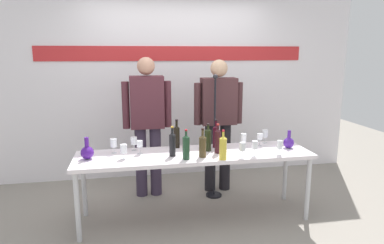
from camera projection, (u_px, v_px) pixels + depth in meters
name	position (u px, v px, depth m)	size (l,w,h in m)	color
ground_plane	(195.00, 217.00, 3.79)	(10.00, 10.00, 0.00)	gray
back_wall	(175.00, 72.00, 4.91)	(5.33, 0.11, 3.00)	white
display_table	(195.00, 158.00, 3.66)	(2.48, 0.64, 0.74)	white
decanter_blue_left	(87.00, 152.00, 3.43)	(0.13, 0.13, 0.22)	#471887
decanter_blue_right	(289.00, 142.00, 3.83)	(0.12, 0.12, 0.20)	#481F8F
presenter_left	(147.00, 118.00, 4.21)	(0.60, 0.22, 1.73)	#362A3F
presenter_right	(218.00, 117.00, 4.37)	(0.63, 0.22, 1.70)	black
wine_bottle_0	(172.00, 143.00, 3.52)	(0.06, 0.06, 0.32)	black
wine_bottle_1	(186.00, 146.00, 3.41)	(0.07, 0.07, 0.31)	#193922
wine_bottle_2	(177.00, 136.00, 3.83)	(0.07, 0.07, 0.32)	black
wine_bottle_3	(218.00, 140.00, 3.63)	(0.07, 0.07, 0.32)	#331117
wine_bottle_4	(216.00, 136.00, 3.83)	(0.07, 0.07, 0.32)	#380915
wine_bottle_5	(223.00, 147.00, 3.41)	(0.07, 0.07, 0.30)	gold
wine_bottle_6	(208.00, 139.00, 3.70)	(0.07, 0.07, 0.30)	black
wine_bottle_7	(203.00, 145.00, 3.49)	(0.07, 0.07, 0.30)	#45371E
wine_glass_left_0	(140.00, 144.00, 3.60)	(0.06, 0.06, 0.14)	white
wine_glass_left_1	(134.00, 141.00, 3.73)	(0.07, 0.07, 0.15)	white
wine_glass_left_2	(114.00, 143.00, 3.62)	(0.07, 0.07, 0.16)	white
wine_glass_left_3	(124.00, 149.00, 3.43)	(0.07, 0.07, 0.15)	white
wine_glass_right_0	(244.00, 138.00, 3.84)	(0.06, 0.06, 0.16)	white
wine_glass_right_1	(260.00, 137.00, 3.90)	(0.07, 0.07, 0.15)	white
wine_glass_right_2	(265.00, 134.00, 4.03)	(0.07, 0.07, 0.16)	white
wine_glass_right_3	(255.00, 145.00, 3.51)	(0.06, 0.06, 0.16)	white
wine_glass_right_4	(242.00, 147.00, 3.45)	(0.06, 0.06, 0.16)	white
wine_glass_right_5	(280.00, 145.00, 3.57)	(0.06, 0.06, 0.15)	white
microphone_stand	(214.00, 157.00, 4.26)	(0.20, 0.20, 1.53)	black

